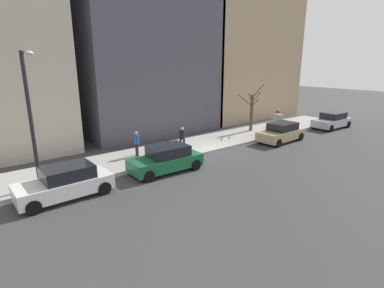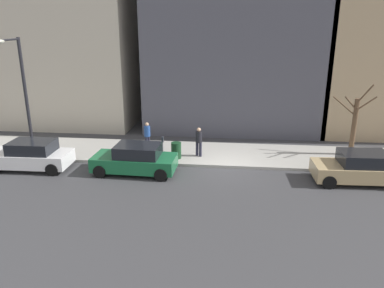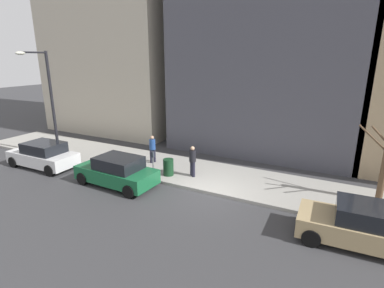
% 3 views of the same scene
% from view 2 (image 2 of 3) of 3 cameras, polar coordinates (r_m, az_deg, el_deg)
% --- Properties ---
extents(ground_plane, '(120.00, 120.00, 0.00)m').
position_cam_2_polar(ground_plane, '(19.96, 5.21, -3.71)').
color(ground_plane, '#38383A').
extents(sidewalk, '(4.00, 36.00, 0.15)m').
position_cam_2_polar(sidewalk, '(21.81, 5.32, -1.60)').
color(sidewalk, '#9E9B93').
rests_on(sidewalk, ground).
extents(parked_car_tan, '(2.05, 4.26, 1.52)m').
position_cam_2_polar(parked_car_tan, '(19.64, 24.16, -3.36)').
color(parked_car_tan, tan).
rests_on(parked_car_tan, ground).
extents(parked_car_green, '(2.05, 4.26, 1.52)m').
position_cam_2_polar(parked_car_green, '(19.25, -8.61, -2.34)').
color(parked_car_green, '#196038').
rests_on(parked_car_green, ground).
extents(parked_car_white, '(2.00, 4.24, 1.52)m').
position_cam_2_polar(parked_car_white, '(21.35, -23.37, -1.60)').
color(parked_car_white, white).
rests_on(parked_car_white, ground).
extents(parking_meter, '(0.14, 0.10, 1.35)m').
position_cam_2_polar(parking_meter, '(20.38, -4.49, -0.31)').
color(parking_meter, slate).
rests_on(parking_meter, sidewalk).
extents(streetlamp, '(1.97, 0.32, 6.50)m').
position_cam_2_polar(streetlamp, '(22.15, -24.46, 7.72)').
color(streetlamp, black).
rests_on(streetlamp, sidewalk).
extents(bare_tree, '(1.50, 2.20, 4.18)m').
position_cam_2_polar(bare_tree, '(22.88, 23.49, 2.85)').
color(bare_tree, brown).
rests_on(bare_tree, sidewalk).
extents(trash_bin, '(0.56, 0.56, 0.90)m').
position_cam_2_polar(trash_bin, '(20.81, -2.43, -0.97)').
color(trash_bin, '#14381E').
rests_on(trash_bin, sidewalk).
extents(pedestrian_midblock, '(0.36, 0.36, 1.66)m').
position_cam_2_polar(pedestrian_midblock, '(20.97, 1.04, 0.59)').
color(pedestrian_midblock, '#1E1E2D').
rests_on(pedestrian_midblock, sidewalk).
extents(pedestrian_far_corner, '(0.39, 0.36, 1.66)m').
position_cam_2_polar(pedestrian_far_corner, '(22.22, -6.83, 1.47)').
color(pedestrian_far_corner, '#1E1E2D').
rests_on(pedestrian_far_corner, sidewalk).
extents(office_block_center, '(12.13, 12.13, 15.56)m').
position_cam_2_polar(office_block_center, '(30.13, 6.61, 18.66)').
color(office_block_center, '#4C4C56').
rests_on(office_block_center, ground).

